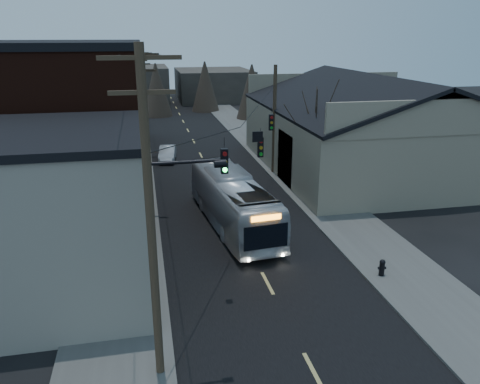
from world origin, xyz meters
name	(u,v)px	position (x,y,z in m)	size (l,w,h in m)	color
road_surface	(204,161)	(0.00, 30.00, 0.01)	(9.00, 110.00, 0.02)	black
sidewalk_left	(129,164)	(-6.50, 30.00, 0.06)	(4.00, 110.00, 0.12)	#474744
sidewalk_right	(274,156)	(6.50, 30.00, 0.06)	(4.00, 110.00, 0.12)	#474744
building_clapboard	(51,219)	(-9.00, 9.00, 3.50)	(8.00, 8.00, 7.00)	slate
building_brick	(61,132)	(-10.00, 20.00, 5.00)	(10.00, 12.00, 10.00)	black
building_left_far	(94,114)	(-9.50, 36.00, 3.50)	(9.00, 14.00, 7.00)	#312B27
warehouse	(367,136)	(13.00, 25.00, 2.70)	(16.16, 20.60, 7.73)	#7C6D5A
building_far_left	(135,87)	(-6.00, 65.00, 3.00)	(10.00, 12.00, 6.00)	#312B27
building_far_right	(213,85)	(7.00, 70.00, 2.50)	(12.00, 14.00, 5.00)	#312B27
bare_tree	(315,142)	(6.50, 20.00, 3.60)	(0.40, 0.40, 7.20)	black
utility_lines	(170,117)	(-3.11, 24.14, 4.95)	(11.24, 45.28, 10.50)	#382B1E
bus	(233,201)	(-0.25, 14.95, 1.52)	(2.56, 10.93, 3.05)	#B1B6BD
parked_car	(167,153)	(-3.12, 30.74, 0.64)	(1.35, 3.88, 1.28)	#B0B3B8
fire_hydrant	(382,267)	(5.29, 7.47, 0.54)	(0.38, 0.27, 0.79)	black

